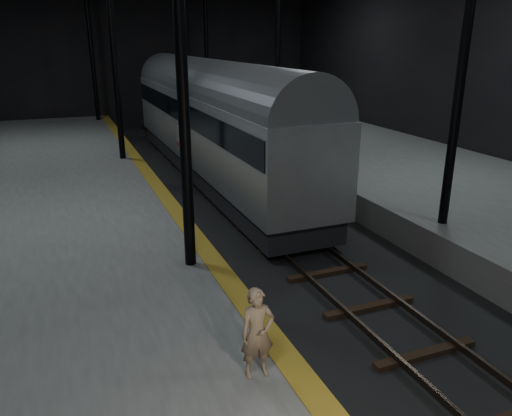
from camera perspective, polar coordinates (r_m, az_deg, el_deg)
ground at (r=17.19m, az=1.58°, el=-2.09°), size 44.00×44.00×0.00m
platform_left at (r=15.81m, az=-24.30°, el=-3.81°), size 9.00×43.80×1.00m
platform_right at (r=21.02m, az=20.74°, el=2.03°), size 9.00×43.80×1.00m
tactile_strip at (r=15.91m, az=-9.20°, el=-0.23°), size 0.50×43.80×0.01m
track at (r=17.16m, az=1.58°, el=-1.87°), size 2.40×43.00×0.24m
train at (r=22.56m, az=-5.17°, el=10.50°), size 2.91×19.42×5.19m
woman at (r=8.04m, az=0.16°, el=-14.12°), size 0.57×0.39×1.52m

